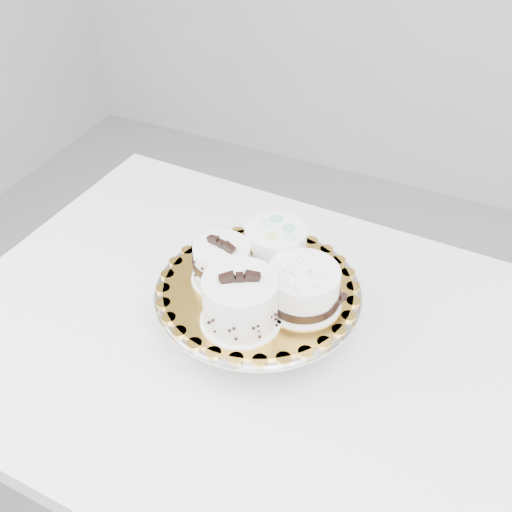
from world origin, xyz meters
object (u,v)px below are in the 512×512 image
at_px(cake_board, 258,288).
at_px(cake_banded, 222,264).
at_px(cake_ribbon, 304,288).
at_px(table, 283,378).
at_px(cake_dots, 275,246).
at_px(cake_stand, 258,301).
at_px(cake_swirl, 240,302).

relative_size(cake_board, cake_banded, 2.78).
bearing_deg(cake_ribbon, table, -131.14).
bearing_deg(table, cake_dots, 126.28).
bearing_deg(cake_board, cake_dots, 88.33).
xyz_separation_m(cake_stand, cake_board, (0.00, -0.00, 0.03)).
height_order(cake_board, cake_ribbon, cake_ribbon).
distance_m(cake_banded, cake_ribbon, 0.14).
relative_size(cake_stand, cake_banded, 3.04).
height_order(table, cake_banded, cake_banded).
xyz_separation_m(table, cake_ribbon, (0.02, 0.01, 0.21)).
xyz_separation_m(cake_board, cake_dots, (0.00, 0.06, 0.04)).
xyz_separation_m(cake_banded, cake_dots, (0.06, 0.07, 0.01)).
relative_size(cake_board, cake_ribbon, 2.24).
xyz_separation_m(cake_banded, cake_ribbon, (0.14, 0.00, -0.00)).
height_order(cake_board, cake_swirl, cake_swirl).
xyz_separation_m(table, cake_banded, (-0.12, 0.01, 0.21)).
distance_m(cake_stand, cake_ribbon, 0.10).
distance_m(table, cake_ribbon, 0.21).
distance_m(cake_board, cake_ribbon, 0.08).
height_order(cake_swirl, cake_dots, cake_swirl).
height_order(table, cake_ribbon, cake_ribbon).
height_order(table, cake_stand, cake_stand).
bearing_deg(table, cake_swirl, -126.20).
bearing_deg(cake_board, cake_swirl, -84.52).
distance_m(cake_board, cake_swirl, 0.09).
bearing_deg(cake_swirl, cake_banded, 102.86).
distance_m(cake_stand, cake_swirl, 0.11).
bearing_deg(cake_swirl, cake_stand, 65.42).
bearing_deg(cake_dots, cake_stand, -74.59).
xyz_separation_m(cake_board, cake_swirl, (0.01, -0.08, 0.04)).
relative_size(table, cake_banded, 10.91).
height_order(table, cake_swirl, cake_swirl).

